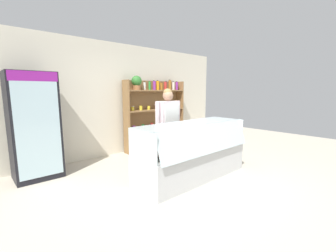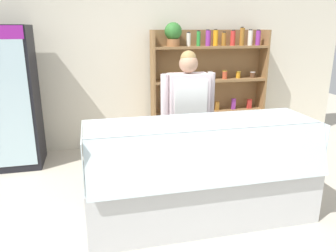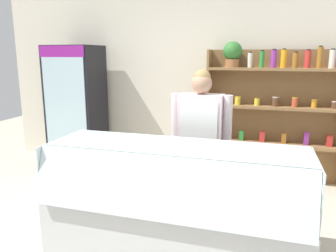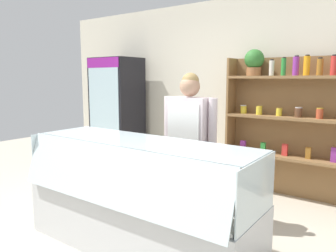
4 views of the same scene
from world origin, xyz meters
name	(u,v)px [view 4 (image 4 of 4)]	position (x,y,z in m)	size (l,w,h in m)	color
ground_plane	(132,240)	(0.00, 0.00, 0.00)	(12.00, 12.00, 0.00)	beige
back_wall	(236,92)	(0.00, 2.31, 1.35)	(6.80, 0.10, 2.70)	silver
drinks_fridge	(117,114)	(-1.97, 1.81, 0.95)	(0.76, 0.63, 1.90)	black
shelving_unit	(295,115)	(0.92, 2.07, 1.10)	(1.86, 0.29, 1.94)	olive
deli_display_case	(138,215)	(0.13, -0.06, 0.31)	(2.23, 0.81, 1.01)	silver
shop_clerk	(189,136)	(0.21, 0.68, 0.96)	(0.64, 0.25, 1.62)	#383D51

